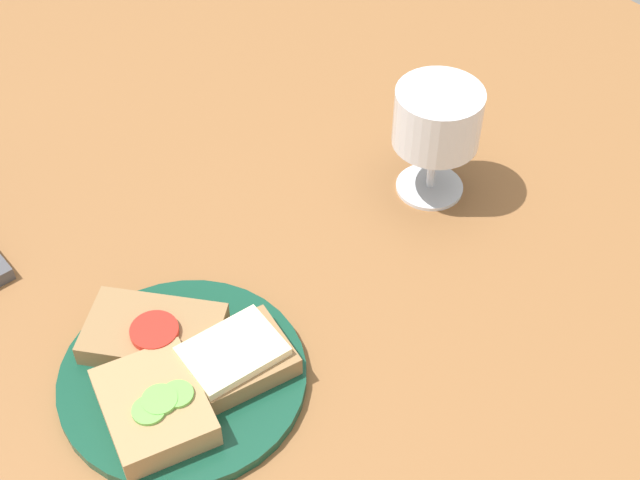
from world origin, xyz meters
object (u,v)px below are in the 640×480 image
sandwich_with_cheese (234,359)px  wine_glass (440,123)px  sandwich_with_cucumber (155,407)px  sandwich_with_tomato (154,333)px  plate (183,377)px

sandwich_with_cheese → wine_glass: bearing=10.7°
sandwich_with_cucumber → sandwich_with_tomato: bearing=58.0°
sandwich_with_cheese → wine_glass: wine_glass is taller
plate → sandwich_with_tomato: bearing=88.0°
plate → wine_glass: bearing=5.5°
plate → sandwich_with_cucumber: bearing=-151.7°
sandwich_with_cheese → sandwich_with_tomato: bearing=118.1°
sandwich_with_cucumber → wine_glass: (37.38, 5.35, 6.51)cm
sandwich_with_cheese → wine_glass: (29.67, 5.61, 6.53)cm
sandwich_with_cucumber → sandwich_with_cheese: size_ratio=1.09×
sandwich_with_tomato → wine_glass: 33.99cm
sandwich_with_cucumber → sandwich_with_cheese: (7.71, -0.26, -0.02)cm
plate → wine_glass: wine_glass is taller
sandwich_with_cheese → wine_glass: size_ratio=0.85×
sandwich_with_tomato → sandwich_with_cheese: 7.71cm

